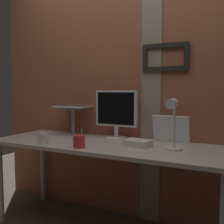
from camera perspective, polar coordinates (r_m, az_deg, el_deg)
brick_wall_back at (r=2.53m, az=5.34°, el=5.92°), size 3.04×0.16×2.50m
desk at (r=2.27m, az=-1.14°, el=-8.32°), size 1.98×0.69×0.76m
monitor at (r=2.42m, az=0.90°, el=0.21°), size 0.39×0.18×0.43m
laptop_stand at (r=2.67m, az=-8.22°, el=-0.89°), size 0.28×0.22×0.27m
laptop at (r=2.71m, az=-7.41°, el=2.52°), size 0.32×0.29×0.25m
whiteboard_panel at (r=2.31m, az=12.27°, el=-3.55°), size 0.30×0.08×0.23m
desk_lamp at (r=1.97m, az=12.64°, el=-1.36°), size 0.12×0.20×0.38m
pen_cup at (r=2.09m, az=-6.93°, el=-6.13°), size 0.09×0.09×0.15m
coffee_mug at (r=2.30m, az=-14.28°, el=-5.35°), size 0.11×0.08×0.09m
paper_clutter_stack at (r=2.14m, az=5.47°, el=-6.50°), size 0.22×0.17×0.05m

